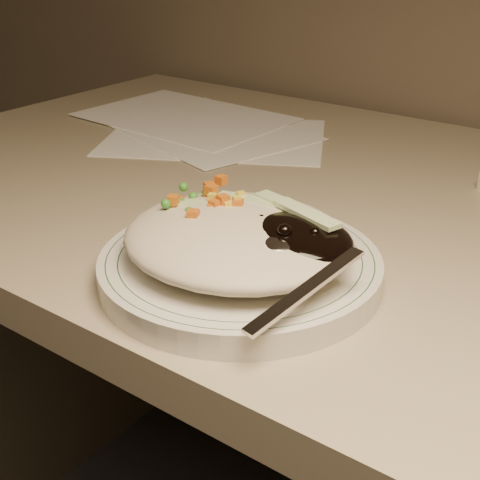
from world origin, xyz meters
The scene contains 5 objects.
desk centered at (0.00, 1.38, 0.54)m, with size 1.40×0.70×0.74m.
plate centered at (-0.07, 1.16, 0.75)m, with size 0.24×0.24×0.02m, color silver.
plate_rim centered at (-0.07, 1.16, 0.76)m, with size 0.23×0.23×0.00m.
meal centered at (-0.07, 1.16, 0.78)m, with size 0.20×0.19×0.05m.
papers centered at (-0.39, 1.49, 0.74)m, with size 0.44×0.33×0.00m.
Camera 1 is at (0.22, 0.76, 1.02)m, focal length 50.00 mm.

